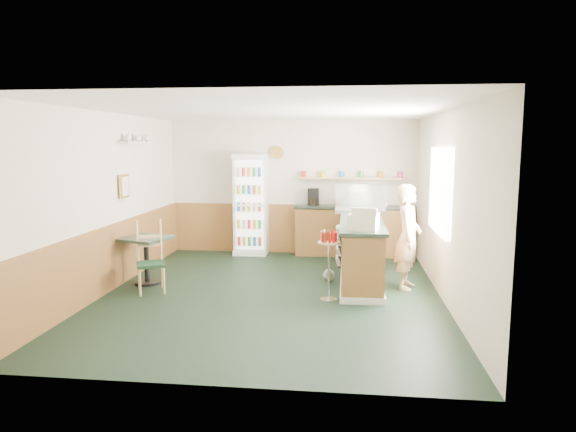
# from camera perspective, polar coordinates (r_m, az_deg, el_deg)

# --- Properties ---
(ground) EXTENTS (6.00, 6.00, 0.00)m
(ground) POSITION_cam_1_polar(r_m,az_deg,el_deg) (7.78, -1.90, -8.60)
(ground) COLOR black
(ground) RESTS_ON ground
(room_envelope) EXTENTS (5.04, 6.02, 2.72)m
(room_envelope) POSITION_cam_1_polar(r_m,az_deg,el_deg) (8.25, -2.77, 3.13)
(room_envelope) COLOR beige
(room_envelope) RESTS_ON ground
(service_counter) EXTENTS (0.68, 3.01, 1.01)m
(service_counter) POSITION_cam_1_polar(r_m,az_deg,el_deg) (8.64, 8.05, -3.85)
(service_counter) COLOR olive
(service_counter) RESTS_ON ground
(back_counter) EXTENTS (2.24, 0.42, 1.69)m
(back_counter) POSITION_cam_1_polar(r_m,az_deg,el_deg) (10.32, 6.91, -1.42)
(back_counter) COLOR olive
(back_counter) RESTS_ON ground
(drinks_fridge) EXTENTS (0.67, 0.55, 2.03)m
(drinks_fridge) POSITION_cam_1_polar(r_m,az_deg,el_deg) (10.37, -4.12, 1.27)
(drinks_fridge) COLOR white
(drinks_fridge) RESTS_ON ground
(display_case) EXTENTS (0.88, 0.46, 0.50)m
(display_case) POSITION_cam_1_polar(r_m,az_deg,el_deg) (9.22, 8.03, 1.92)
(display_case) COLOR silver
(display_case) RESTS_ON service_counter
(cash_register) EXTENTS (0.47, 0.49, 0.23)m
(cash_register) POSITION_cam_1_polar(r_m,az_deg,el_deg) (7.39, 8.39, -0.63)
(cash_register) COLOR beige
(cash_register) RESTS_ON service_counter
(shopkeeper) EXTENTS (0.49, 0.61, 1.62)m
(shopkeeper) POSITION_cam_1_polar(r_m,az_deg,el_deg) (8.07, 13.18, -2.29)
(shopkeeper) COLOR tan
(shopkeeper) RESTS_ON ground
(condiment_stand) EXTENTS (0.32, 0.32, 0.99)m
(condiment_stand) POSITION_cam_1_polar(r_m,az_deg,el_deg) (7.31, 4.55, -4.15)
(condiment_stand) COLOR silver
(condiment_stand) RESTS_ON ground
(newspaper_rack) EXTENTS (0.09, 0.41, 0.66)m
(newspaper_rack) POSITION_cam_1_polar(r_m,az_deg,el_deg) (8.49, 5.68, -3.35)
(newspaper_rack) COLOR black
(newspaper_rack) RESTS_ON ground
(cafe_table) EXTENTS (0.87, 0.87, 0.76)m
(cafe_table) POSITION_cam_1_polar(r_m,az_deg,el_deg) (8.48, -15.48, -3.76)
(cafe_table) COLOR black
(cafe_table) RESTS_ON ground
(cafe_chair) EXTENTS (0.53, 0.54, 1.08)m
(cafe_chair) POSITION_cam_1_polar(r_m,az_deg,el_deg) (8.06, -14.81, -4.14)
(cafe_chair) COLOR black
(cafe_chair) RESTS_ON ground
(dog_doorstop) EXTENTS (0.19, 0.25, 0.23)m
(dog_doorstop) POSITION_cam_1_polar(r_m,az_deg,el_deg) (8.45, 4.55, -6.52)
(dog_doorstop) COLOR gray
(dog_doorstop) RESTS_ON ground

